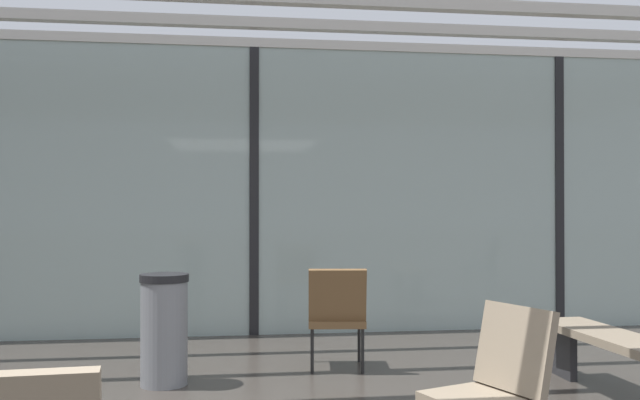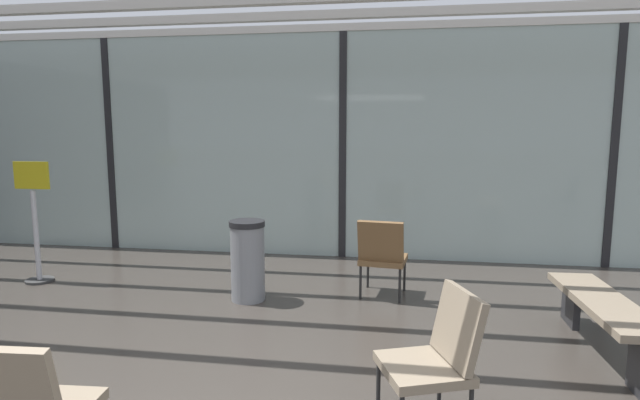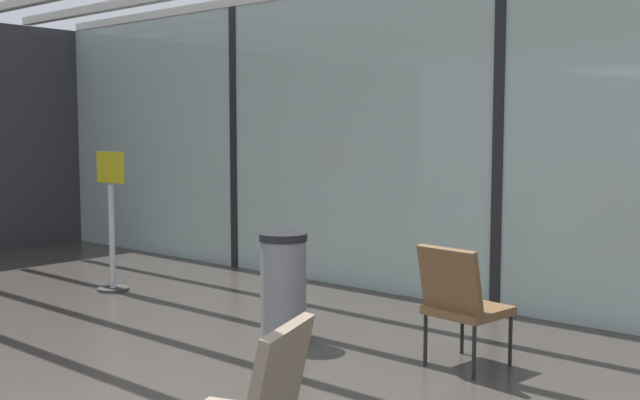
{
  "view_description": "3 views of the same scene",
  "coord_description": "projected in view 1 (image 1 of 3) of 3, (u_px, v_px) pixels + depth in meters",
  "views": [
    {
      "loc": [
        -0.3,
        -2.31,
        1.38
      ],
      "look_at": [
        1.01,
        7.28,
        1.48
      ],
      "focal_mm": 38.68,
      "sensor_mm": 36.0,
      "label": 1
    },
    {
      "loc": [
        0.83,
        -1.97,
        1.84
      ],
      "look_at": [
        -0.6,
        6.9,
        0.56
      ],
      "focal_mm": 28.89,
      "sensor_mm": 36.0,
      "label": 2
    },
    {
      "loc": [
        3.31,
        -1.11,
        1.66
      ],
      "look_at": [
        -0.82,
        3.65,
        1.08
      ],
      "focal_mm": 42.96,
      "sensor_mm": 36.0,
      "label": 3
    }
  ],
  "objects": [
    {
      "name": "trash_bin",
      "position": [
        164.0,
        329.0,
        5.35
      ],
      "size": [
        0.38,
        0.38,
        0.86
      ],
      "color": "slate",
      "rests_on": "ground"
    },
    {
      "name": "lounge_chair_3",
      "position": [
        337.0,
        312.0,
        5.84
      ],
      "size": [
        0.54,
        0.58,
        0.87
      ],
      "rotation": [
        0.0,
        0.0,
        3.02
      ],
      "color": "brown",
      "rests_on": "ground"
    },
    {
      "name": "waiting_bench",
      "position": [
        612.0,
        349.0,
        4.94
      ],
      "size": [
        0.47,
        1.7,
        0.47
      ],
      "rotation": [
        0.0,
        0.0,
        1.62
      ],
      "color": "#7F705B",
      "rests_on": "ground"
    },
    {
      "name": "parked_airplane",
      "position": [
        326.0,
        179.0,
        13.24
      ],
      "size": [
        11.13,
        3.84,
        3.84
      ],
      "color": "silver",
      "rests_on": "ground"
    },
    {
      "name": "window_mullion_2",
      "position": [
        558.0,
        192.0,
        7.96
      ],
      "size": [
        0.1,
        0.12,
        3.12
      ],
      "primitive_type": "cube",
      "color": "black",
      "rests_on": "ground"
    },
    {
      "name": "window_mullion_1",
      "position": [
        254.0,
        191.0,
        7.48
      ],
      "size": [
        0.1,
        0.12,
        3.12
      ],
      "primitive_type": "cube",
      "color": "black",
      "rests_on": "ground"
    },
    {
      "name": "lounge_chair_0",
      "position": [
        496.0,
        381.0,
        3.5
      ],
      "size": [
        0.66,
        0.63,
        0.87
      ],
      "rotation": [
        0.0,
        0.0,
        5.07
      ],
      "color": "#7F705B",
      "rests_on": "ground"
    },
    {
      "name": "glass_curtain_wall",
      "position": [
        254.0,
        191.0,
        7.48
      ],
      "size": [
        14.0,
        0.08,
        3.12
      ],
      "primitive_type": "cube",
      "color": "#A3B7B2",
      "rests_on": "ground"
    }
  ]
}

